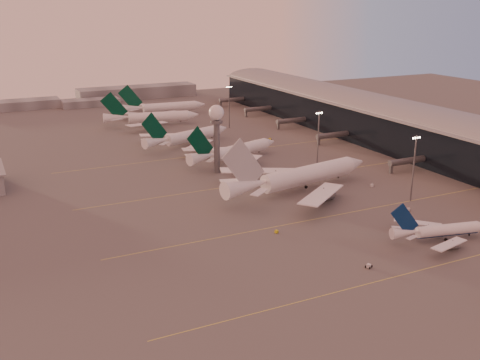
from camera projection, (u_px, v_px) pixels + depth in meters
name	position (u px, v px, depth m)	size (l,w,h in m)	color
ground	(394.00, 301.00, 138.55)	(700.00, 700.00, 0.00)	#4D4B4B
taxiway_markings	(354.00, 210.00, 199.07)	(180.00, 185.25, 0.02)	#DED04E
terminal	(417.00, 131.00, 274.76)	(57.00, 362.00, 23.04)	black
radar_tower	(217.00, 125.00, 237.17)	(6.40, 6.40, 31.10)	#595B61
mast_b	(414.00, 165.00, 204.50)	(3.60, 0.56, 25.00)	#595B61
mast_c	(318.00, 136.00, 249.55)	(3.60, 0.56, 25.00)	#595B61
mast_d	(229.00, 105.00, 325.86)	(3.60, 0.56, 25.00)	#595B61
distant_horizon	(103.00, 96.00, 417.15)	(165.00, 37.50, 9.00)	slate
narrowbody_mid	(441.00, 232.00, 173.18)	(34.08, 26.92, 13.48)	white
widebody_white	(300.00, 180.00, 218.36)	(71.36, 56.70, 25.29)	white
greentail_a	(235.00, 154.00, 260.26)	(52.84, 42.00, 19.89)	white
greentail_b	(188.00, 139.00, 288.74)	(53.62, 42.55, 20.33)	white
greentail_c	(152.00, 119.00, 336.10)	(57.43, 45.98, 21.03)	white
greentail_d	(164.00, 109.00, 367.64)	(57.70, 46.47, 20.95)	white
gsv_tug_mid	(369.00, 266.00, 155.79)	(3.57, 4.19, 1.03)	silver
gsv_truck_b	(410.00, 208.00, 198.53)	(5.39, 3.08, 2.06)	silver
gsv_truck_c	(277.00, 230.00, 179.45)	(5.23, 3.59, 1.99)	yellow
gsv_catering_b	(373.00, 181.00, 224.05)	(5.44, 2.64, 4.45)	silver
gsv_tug_far	(278.00, 184.00, 226.69)	(2.86, 4.02, 1.05)	silver
gsv_tug_hangar	(270.00, 139.00, 300.71)	(3.73, 2.81, 0.95)	yellow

